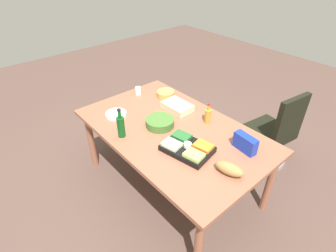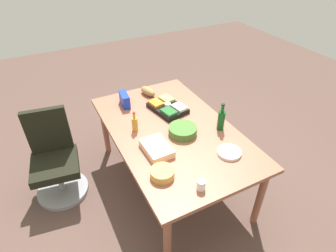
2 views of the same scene
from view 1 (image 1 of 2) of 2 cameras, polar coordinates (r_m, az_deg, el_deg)
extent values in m
plane|color=brown|center=(3.16, 0.82, -12.15)|extent=(10.00, 10.00, 0.00)
cube|color=#945841|center=(2.66, 0.95, -0.94)|extent=(1.93, 1.18, 0.04)
cylinder|color=#945841|center=(2.84, 20.87, -11.23)|extent=(0.07, 0.07, 0.74)
cylinder|color=#945841|center=(3.70, -2.32, 3.14)|extent=(0.07, 0.07, 0.74)
cylinder|color=#945841|center=(2.28, 6.54, -24.01)|extent=(0.07, 0.07, 0.74)
cylinder|color=#945841|center=(3.29, -16.02, -3.00)|extent=(0.07, 0.07, 0.74)
cylinder|color=gray|center=(3.67, 19.35, -6.08)|extent=(0.56, 0.56, 0.05)
cylinder|color=gray|center=(3.55, 19.98, -3.53)|extent=(0.06, 0.06, 0.37)
cube|color=black|center=(3.44, 20.58, -1.14)|extent=(0.54, 0.54, 0.09)
cube|color=black|center=(3.19, 24.65, 1.38)|extent=(0.12, 0.44, 0.52)
cylinder|color=#426D2D|center=(2.67, -1.72, 0.77)|extent=(0.35, 0.35, 0.08)
cylinder|color=gold|center=(3.19, -0.51, 6.86)|extent=(0.23, 0.23, 0.07)
cylinder|color=#BF882E|center=(2.73, 8.46, 2.06)|extent=(0.08, 0.08, 0.15)
cylinder|color=#BF882E|center=(2.67, 8.64, 3.92)|extent=(0.03, 0.03, 0.06)
cylinder|color=red|center=(2.66, 8.71, 4.56)|extent=(0.04, 0.04, 0.01)
cube|color=black|center=(2.37, 4.14, -4.85)|extent=(0.47, 0.38, 0.05)
cube|color=orange|center=(2.35, 7.55, -4.25)|extent=(0.18, 0.15, 0.03)
cube|color=#26622C|center=(2.44, 2.94, -2.18)|extent=(0.18, 0.15, 0.03)
cube|color=#A8C65B|center=(2.25, 5.54, -6.18)|extent=(0.18, 0.15, 0.03)
cube|color=beige|center=(2.35, 0.82, -3.93)|extent=(0.18, 0.15, 0.03)
cylinder|color=white|center=(2.34, 4.19, -4.04)|extent=(0.08, 0.08, 0.04)
cube|color=#1833AE|center=(2.44, 16.11, -3.52)|extent=(0.23, 0.10, 0.15)
cylinder|color=white|center=(3.26, -6.39, 7.48)|extent=(0.08, 0.08, 0.09)
cylinder|color=white|center=(2.90, -11.02, 2.50)|extent=(0.28, 0.28, 0.03)
cube|color=beige|center=(2.94, 1.98, 4.19)|extent=(0.33, 0.23, 0.07)
cylinder|color=#0E4919|center=(2.53, -9.99, -0.23)|extent=(0.09, 0.09, 0.21)
cylinder|color=#0E4919|center=(2.45, -10.32, 2.51)|extent=(0.04, 0.04, 0.08)
cylinder|color=black|center=(2.43, -10.43, 3.42)|extent=(0.04, 0.04, 0.01)
ellipsoid|color=olive|center=(2.19, 12.94, -8.85)|extent=(0.26, 0.17, 0.10)
camera|label=2|loc=(4.41, -7.41, 36.88)|focal=29.56mm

